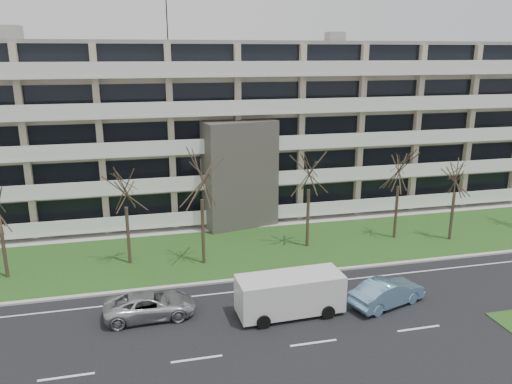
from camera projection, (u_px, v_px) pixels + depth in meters
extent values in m
plane|color=black|center=(314.00, 343.00, 25.56)|extent=(160.00, 160.00, 0.00)
cube|color=#244818|center=(255.00, 249.00, 37.73)|extent=(90.00, 10.00, 0.06)
cube|color=#B2B2AD|center=(273.00, 276.00, 33.04)|extent=(90.00, 0.35, 0.12)
cube|color=#B2B2AD|center=(240.00, 225.00, 42.87)|extent=(90.00, 2.00, 0.08)
cube|color=white|center=(279.00, 287.00, 31.65)|extent=(90.00, 0.12, 0.01)
cube|color=tan|center=(225.00, 127.00, 47.41)|extent=(60.00, 12.00, 15.00)
cube|color=gray|center=(224.00, 43.00, 45.34)|extent=(60.50, 12.50, 0.30)
cube|color=#4C4742|center=(240.00, 175.00, 41.67)|extent=(6.39, 3.69, 9.00)
cube|color=black|center=(241.00, 204.00, 42.16)|extent=(4.92, 1.19, 3.50)
cube|color=gray|center=(8.00, 33.00, 41.12)|extent=(2.00, 2.00, 1.20)
cylinder|color=black|center=(167.00, 21.00, 43.72)|extent=(0.10, 0.10, 3.50)
cube|color=black|center=(238.00, 199.00, 43.23)|extent=(58.00, 0.10, 1.80)
cube|color=white|center=(240.00, 218.00, 43.00)|extent=(58.00, 1.40, 0.22)
cube|color=white|center=(241.00, 213.00, 42.23)|extent=(58.00, 0.08, 1.00)
cube|color=black|center=(238.00, 165.00, 42.42)|extent=(58.00, 0.10, 1.80)
cube|color=white|center=(239.00, 184.00, 42.19)|extent=(58.00, 1.40, 0.22)
cube|color=white|center=(241.00, 179.00, 41.42)|extent=(58.00, 0.08, 1.00)
cube|color=black|center=(237.00, 130.00, 41.61)|extent=(58.00, 0.10, 1.80)
cube|color=white|center=(239.00, 149.00, 41.38)|extent=(58.00, 1.40, 0.22)
cube|color=white|center=(241.00, 143.00, 40.61)|extent=(58.00, 0.08, 1.00)
cube|color=black|center=(237.00, 94.00, 40.80)|extent=(58.00, 0.10, 1.80)
cube|color=white|center=(239.00, 113.00, 40.57)|extent=(58.00, 1.40, 0.22)
cube|color=white|center=(240.00, 106.00, 39.80)|extent=(58.00, 0.08, 1.00)
cube|color=black|center=(237.00, 56.00, 39.99)|extent=(58.00, 0.10, 1.80)
cube|color=white|center=(238.00, 75.00, 39.76)|extent=(58.00, 1.40, 0.22)
cube|color=white|center=(240.00, 68.00, 38.98)|extent=(58.00, 0.08, 1.00)
imported|color=#B7BABF|center=(150.00, 305.00, 27.93)|extent=(5.14, 2.46, 1.41)
imported|color=#7FB5DC|center=(387.00, 292.00, 29.24)|extent=(5.03, 3.05, 1.57)
cube|color=silver|center=(290.00, 293.00, 28.11)|extent=(6.06, 2.46, 2.10)
cube|color=black|center=(290.00, 283.00, 27.95)|extent=(5.61, 2.27, 0.78)
cube|color=silver|center=(336.00, 290.00, 28.89)|extent=(0.47, 2.12, 1.33)
cylinder|color=black|center=(263.00, 322.00, 26.83)|extent=(0.79, 0.31, 0.78)
cylinder|color=black|center=(253.00, 303.00, 28.89)|extent=(0.79, 0.31, 0.78)
cylinder|color=black|center=(328.00, 312.00, 27.82)|extent=(0.79, 0.31, 0.78)
cylinder|color=black|center=(313.00, 294.00, 29.87)|extent=(0.79, 0.31, 0.78)
cylinder|color=#382B21|center=(4.00, 253.00, 32.47)|extent=(0.24, 0.24, 3.58)
cylinder|color=#382B21|center=(128.00, 236.00, 34.58)|extent=(0.24, 0.24, 4.17)
cylinder|color=#382B21|center=(203.00, 232.00, 34.56)|extent=(0.24, 0.24, 4.70)
cylinder|color=#382B21|center=(308.00, 218.00, 37.64)|extent=(0.24, 0.24, 4.53)
cylinder|color=#382B21|center=(396.00, 212.00, 39.42)|extent=(0.24, 0.24, 4.31)
cylinder|color=#382B21|center=(452.00, 216.00, 39.10)|extent=(0.24, 0.24, 3.89)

